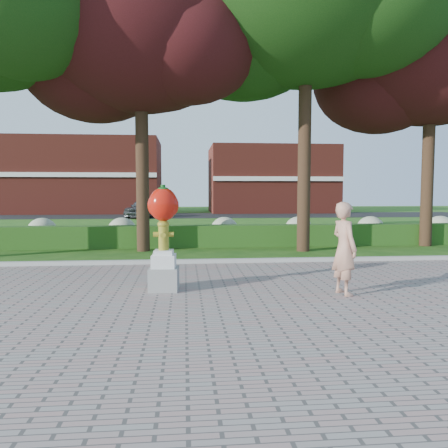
# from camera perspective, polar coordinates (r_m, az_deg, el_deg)

# --- Properties ---
(ground) EXTENTS (100.00, 100.00, 0.00)m
(ground) POSITION_cam_1_polar(r_m,az_deg,el_deg) (9.40, -1.56, -8.34)
(ground) COLOR #1D4B12
(ground) RESTS_ON ground
(walkway) EXTENTS (40.00, 14.00, 0.04)m
(walkway) POSITION_cam_1_polar(r_m,az_deg,el_deg) (5.57, 1.15, -17.13)
(walkway) COLOR gray
(walkway) RESTS_ON ground
(curb) EXTENTS (40.00, 0.18, 0.15)m
(curb) POSITION_cam_1_polar(r_m,az_deg,el_deg) (12.33, -2.45, -4.96)
(curb) COLOR #ADADA5
(curb) RESTS_ON ground
(lawn_hedge) EXTENTS (24.00, 0.70, 0.80)m
(lawn_hedge) POSITION_cam_1_polar(r_m,az_deg,el_deg) (16.25, -3.13, -1.57)
(lawn_hedge) COLOR #224F16
(lawn_hedge) RESTS_ON ground
(hydrangea_row) EXTENTS (20.10, 1.10, 0.99)m
(hydrangea_row) POSITION_cam_1_polar(r_m,az_deg,el_deg) (17.26, -1.35, -0.72)
(hydrangea_row) COLOR #A7B288
(hydrangea_row) RESTS_ON ground
(street) EXTENTS (50.00, 8.00, 0.02)m
(street) POSITION_cam_1_polar(r_m,az_deg,el_deg) (37.22, -4.29, 1.12)
(street) COLOR black
(street) RESTS_ON ground
(building_left) EXTENTS (14.00, 8.00, 7.00)m
(building_left) POSITION_cam_1_polar(r_m,az_deg,el_deg) (44.20, -17.59, 5.96)
(building_left) COLOR maroon
(building_left) RESTS_ON ground
(building_right) EXTENTS (12.00, 8.00, 6.40)m
(building_right) POSITION_cam_1_polar(r_m,az_deg,el_deg) (44.01, 6.09, 5.75)
(building_right) COLOR maroon
(building_right) RESTS_ON ground
(tree_mid_left) EXTENTS (8.25, 7.04, 10.69)m
(tree_mid_left) POSITION_cam_1_polar(r_m,az_deg,el_deg) (16.19, -11.22, 23.11)
(tree_mid_left) COLOR black
(tree_mid_left) RESTS_ON ground
(tree_far_right) EXTENTS (7.88, 6.72, 10.21)m
(tree_far_right) POSITION_cam_1_polar(r_m,az_deg,el_deg) (18.77, 25.08, 19.06)
(tree_far_right) COLOR black
(tree_far_right) RESTS_ON ground
(hydrant_sculpture) EXTENTS (0.63, 0.62, 2.15)m
(hydrant_sculpture) POSITION_cam_1_polar(r_m,az_deg,el_deg) (8.92, -7.91, -1.40)
(hydrant_sculpture) COLOR gray
(hydrant_sculpture) RESTS_ON walkway
(woman) EXTENTS (0.57, 0.74, 1.81)m
(woman) POSITION_cam_1_polar(r_m,az_deg,el_deg) (8.83, 15.44, -3.08)
(woman) COLOR tan
(woman) RESTS_ON walkway
(parked_car) EXTENTS (3.09, 4.66, 1.48)m
(parked_car) POSITION_cam_1_polar(r_m,az_deg,el_deg) (34.71, -10.39, 2.07)
(parked_car) COLOR #3D4044
(parked_car) RESTS_ON street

